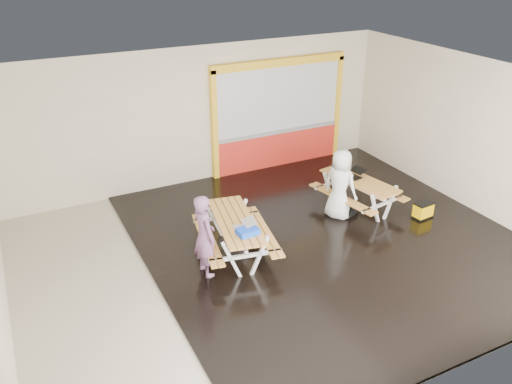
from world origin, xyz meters
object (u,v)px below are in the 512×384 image
blue_pouch (248,232)px  fluke_bag (423,210)px  person_left (204,236)px  dark_case (347,211)px  backpack (345,164)px  toolbox (340,165)px  picnic_table_left (235,229)px  person_right (340,185)px  laptop_right (355,174)px  picnic_table_right (359,187)px  laptop_left (244,226)px

blue_pouch → fluke_bag: (4.44, 0.07, -0.65)m
person_left → blue_pouch: person_left is taller
blue_pouch → dark_case: (3.01, 0.98, -0.75)m
person_left → fluke_bag: 5.25m
blue_pouch → backpack: bearing=29.9°
toolbox → backpack: 0.45m
picnic_table_left → backpack: backpack is taller
person_left → blue_pouch: size_ratio=4.21×
blue_pouch → person_left: bearing=161.8°
blue_pouch → backpack: blue_pouch is taller
person_left → fluke_bag: person_left is taller
blue_pouch → dark_case: size_ratio=0.90×
person_left → dark_case: (3.78, 0.73, -0.73)m
backpack → fluke_bag: backpack is taller
blue_pouch → dark_case: 3.26m
person_right → fluke_bag: 2.00m
blue_pouch → dark_case: blue_pouch is taller
person_right → dark_case: person_right is taller
laptop_right → dark_case: laptop_right is taller
picnic_table_right → laptop_right: bearing=87.7°
person_right → backpack: size_ratio=3.96×
picnic_table_right → fluke_bag: (1.05, -1.05, -0.37)m
picnic_table_right → toolbox: size_ratio=5.07×
backpack → laptop_right: bearing=-110.4°
toolbox → person_left: bearing=-158.6°
picnic_table_left → toolbox: 3.60m
backpack → person_left: bearing=-157.2°
person_left → laptop_left: person_left is taller
laptop_right → dark_case: 0.87m
backpack → dark_case: size_ratio=0.96×
person_right → blue_pouch: bearing=87.5°
person_left → person_right: 3.64m
blue_pouch → toolbox: (3.37, 1.87, -0.01)m
laptop_left → blue_pouch: size_ratio=1.18×
toolbox → dark_case: toolbox is taller
laptop_left → fluke_bag: 4.47m
person_right → picnic_table_left: bearing=76.1°
person_left → toolbox: 4.44m
laptop_right → toolbox: toolbox is taller
picnic_table_right → blue_pouch: 3.58m
person_right → fluke_bag: (1.65, -0.95, -0.59)m
picnic_table_left → laptop_left: 0.46m
blue_pouch → laptop_left: bearing=83.9°
backpack → dark_case: backpack is taller
picnic_table_right → person_right: size_ratio=1.31×
picnic_table_right → toolbox: 0.80m
laptop_right → fluke_bag: bearing=-50.1°
toolbox → person_right: bearing=-124.3°
dark_case → picnic_table_right: bearing=19.7°
laptop_left → blue_pouch: laptop_left is taller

